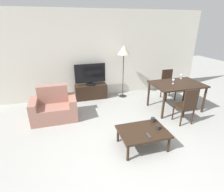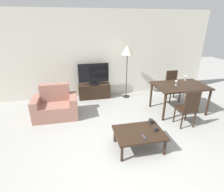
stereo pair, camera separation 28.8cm
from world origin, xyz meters
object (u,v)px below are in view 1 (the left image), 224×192
at_px(tv_stand, 91,92).
at_px(remote_primary, 149,136).
at_px(armchair, 54,108).
at_px(dining_table, 177,86).
at_px(coffee_table, 143,132).
at_px(tv, 90,75).
at_px(wine_glass_center, 181,75).
at_px(dining_chair_far, 168,83).
at_px(cup_white_near, 153,120).
at_px(wine_glass_left, 173,80).
at_px(dining_chair_near, 187,105).
at_px(floor_lamp, 124,52).
at_px(cup_colored_far, 158,127).

relative_size(tv_stand, remote_primary, 6.73).
xyz_separation_m(armchair, tv_stand, (1.13, 1.04, -0.06)).
bearing_deg(dining_table, coffee_table, -141.49).
bearing_deg(tv, wine_glass_center, -22.65).
xyz_separation_m(dining_table, dining_chair_far, (0.24, 0.77, -0.17)).
bearing_deg(cup_white_near, armchair, 145.21).
relative_size(dining_table, wine_glass_center, 9.39).
height_order(armchair, coffee_table, armchair).
distance_m(dining_table, cup_white_near, 1.66).
bearing_deg(dining_chair_far, wine_glass_center, -72.76).
xyz_separation_m(coffee_table, wine_glass_center, (1.98, 1.63, 0.54)).
height_order(dining_chair_far, remote_primary, dining_chair_far).
xyz_separation_m(tv_stand, coffee_table, (0.56, -2.69, 0.10)).
distance_m(tv_stand, dining_table, 2.63).
xyz_separation_m(armchair, wine_glass_center, (3.66, -0.02, 0.58)).
xyz_separation_m(dining_chair_far, wine_glass_left, (-0.37, -0.77, 0.36)).
height_order(coffee_table, wine_glass_left, wine_glass_left).
distance_m(armchair, wine_glass_left, 3.23).
distance_m(dining_chair_near, floor_lamp, 2.43).
bearing_deg(dining_chair_far, dining_chair_near, -107.21).
bearing_deg(dining_table, armchair, 173.58).
distance_m(coffee_table, dining_table, 2.09).
xyz_separation_m(remote_primary, cup_white_near, (0.32, 0.43, 0.04)).
height_order(tv_stand, cup_colored_far, tv_stand).
bearing_deg(tv, coffee_table, -78.31).
bearing_deg(floor_lamp, dining_chair_far, -20.48).
distance_m(floor_lamp, cup_white_near, 2.55).
distance_m(remote_primary, wine_glass_left, 2.13).
height_order(dining_table, cup_colored_far, dining_table).
distance_m(tv_stand, wine_glass_center, 2.82).
bearing_deg(wine_glass_left, cup_colored_far, -131.37).
distance_m(wine_glass_left, wine_glass_center, 0.61).
height_order(dining_table, floor_lamp, floor_lamp).
bearing_deg(wine_glass_center, cup_white_near, -139.68).
bearing_deg(floor_lamp, remote_primary, -99.58).
bearing_deg(coffee_table, floor_lamp, 79.16).
bearing_deg(dining_chair_near, remote_primary, -152.62).
distance_m(dining_chair_far, wine_glass_left, 0.93).
relative_size(dining_table, dining_chair_near, 1.47).
relative_size(tv, cup_colored_far, 11.87).
bearing_deg(cup_colored_far, dining_chair_near, 27.21).
distance_m(tv_stand, cup_colored_far, 2.87).
relative_size(dining_table, wine_glass_left, 9.39).
bearing_deg(wine_glass_left, tv, 145.38).
bearing_deg(dining_chair_near, tv_stand, 131.35).
distance_m(coffee_table, wine_glass_left, 2.03).
bearing_deg(tv_stand, cup_white_near, -69.85).
bearing_deg(cup_white_near, tv_stand, 110.15).
relative_size(remote_primary, wine_glass_center, 1.03).
relative_size(armchair, tv_stand, 1.10).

